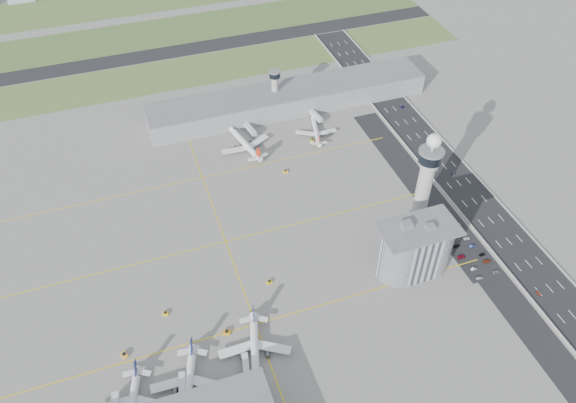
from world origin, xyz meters
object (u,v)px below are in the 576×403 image
object	(u,v)px
tug_4	(285,171)
car_lot_6	(496,272)
car_lot_7	(487,261)
car_hw_4	(354,71)
car_lot_2	(461,257)
car_hw_1	(453,174)
car_hw_0	(539,293)
car_hw_2	(403,107)
airplane_near_c	(255,348)
car_lot_8	(482,254)
jet_bridge_far_1	(311,113)
tug_0	(124,355)
airplane_far_a	(245,141)
car_lot_11	(458,225)
airplane_far_b	(316,128)
jet_bridge_far_0	(246,126)
jet_bridge_near_1	(183,403)
car_lot_9	(472,246)
car_lot_0	(479,278)
car_lot_3	(457,246)
car_lot_5	(443,230)
tug_1	(166,313)
car_lot_4	(450,241)
secondary_tower	(275,87)
control_tower	(426,177)
airplane_near_b	(188,384)
tug_3	(269,282)
car_lot_10	(467,238)
admin_building	(415,248)
tug_5	(312,140)
tug_2	(227,332)
car_lot_1	(474,269)
jet_bridge_near_2	(248,383)

from	to	relation	value
tug_4	car_lot_6	bearing A→B (deg)	38.14
car_lot_7	car_hw_4	world-z (taller)	car_lot_7
car_lot_2	car_hw_1	bearing A→B (deg)	-28.33
car_hw_0	car_hw_2	world-z (taller)	car_hw_2
airplane_near_c	car_hw_2	distance (m)	235.10
car_lot_8	car_lot_6	bearing A→B (deg)	177.99
jet_bridge_far_1	tug_0	xyz separation A→B (m)	(-156.83, -158.48, -1.82)
airplane_far_a	car_lot_11	xyz separation A→B (m)	(98.63, -114.05, -5.43)
car_hw_1	car_hw_2	distance (m)	80.94
airplane_far_b	car_lot_8	xyz separation A→B (m)	(46.96, -137.92, -4.26)
airplane_near_c	jet_bridge_far_0	xyz separation A→B (m)	(47.33, 178.58, -3.02)
jet_bridge_near_1	car_lot_9	size ratio (longest dim) A/B	3.93
car_lot_0	car_lot_3	world-z (taller)	car_lot_0
car_lot_7	car_lot_11	distance (m)	30.39
car_lot_2	car_lot_5	distance (m)	21.48
airplane_far_b	car_hw_0	world-z (taller)	airplane_far_b
jet_bridge_far_0	tug_0	size ratio (longest dim) A/B	3.97
tug_1	car_lot_4	world-z (taller)	tug_1
tug_0	car_lot_2	distance (m)	186.94
secondary_tower	car_lot_6	world-z (taller)	secondary_tower
car_lot_11	control_tower	bearing A→B (deg)	73.62
car_lot_2	car_lot_4	world-z (taller)	car_lot_2
airplane_far_b	tug_4	bearing A→B (deg)	147.62
jet_bridge_far_0	tug_0	bearing A→B (deg)	-43.98
airplane_near_b	car_hw_4	world-z (taller)	airplane_near_b
airplane_near_b	jet_bridge_far_1	distance (m)	227.93
tug_3	car_hw_2	bearing A→B (deg)	113.15
car_lot_2	car_lot_10	size ratio (longest dim) A/B	1.17
admin_building	tug_5	size ratio (longest dim) A/B	12.32
car_hw_1	car_lot_10	bearing A→B (deg)	-113.16
tug_5	car_lot_7	xyz separation A→B (m)	(52.22, -135.93, -0.36)
tug_0	car_lot_0	world-z (taller)	tug_0
car_lot_3	car_hw_1	size ratio (longest dim) A/B	1.17
control_tower	car_lot_5	world-z (taller)	control_tower
car_lot_7	car_lot_11	xyz separation A→B (m)	(-0.09, 30.39, -0.07)
tug_5	car_hw_2	xyz separation A→B (m)	(79.53, 16.42, -0.44)
car_hw_0	car_hw_2	distance (m)	180.97
car_lot_9	car_lot_4	bearing A→B (deg)	53.89
airplane_near_b	car_lot_0	size ratio (longest dim) A/B	10.87
car_lot_4	airplane_far_a	bearing A→B (deg)	29.76
airplane_near_c	tug_5	bearing A→B (deg)	165.03
car_lot_2	car_lot_10	world-z (taller)	car_lot_2
tug_0	car_lot_2	xyz separation A→B (m)	(186.94, 0.95, -0.38)
car_lot_3	car_lot_5	distance (m)	13.41
admin_building	airplane_far_b	bearing A→B (deg)	92.08
airplane_near_c	tug_2	size ratio (longest dim) A/B	12.39
car_lot_6	car_lot_11	bearing A→B (deg)	-2.85
tug_1	car_lot_0	size ratio (longest dim) A/B	0.76
car_lot_1	car_lot_8	xyz separation A→B (m)	(10.16, 7.51, 0.00)
jet_bridge_near_2	tug_3	bearing A→B (deg)	-17.17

